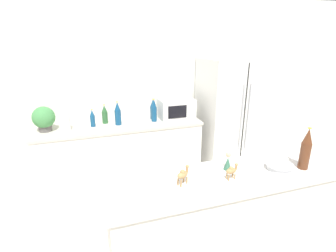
% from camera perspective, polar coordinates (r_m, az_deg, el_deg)
% --- Properties ---
extents(wall_back, '(8.00, 0.06, 2.55)m').
position_cam_1_polar(wall_back, '(3.89, -4.35, 8.21)').
color(wall_back, silver).
rests_on(wall_back, ground_plane).
extents(back_counter, '(2.19, 0.63, 0.88)m').
position_cam_1_polar(back_counter, '(3.74, -10.07, -5.89)').
color(back_counter, white).
rests_on(back_counter, ground_plane).
extents(refrigerator, '(0.88, 0.74, 1.71)m').
position_cam_1_polar(refrigerator, '(4.07, 13.37, 2.11)').
color(refrigerator, white).
rests_on(refrigerator, ground_plane).
extents(bar_counter, '(1.78, 0.52, 1.01)m').
position_cam_1_polar(bar_counter, '(2.31, 11.23, -21.57)').
color(bar_counter, silver).
rests_on(bar_counter, ground_plane).
extents(potted_plant, '(0.27, 0.27, 0.31)m').
position_cam_1_polar(potted_plant, '(3.54, -25.43, 1.52)').
color(potted_plant, '#595451').
rests_on(potted_plant, back_counter).
extents(paper_towel_roll, '(0.11, 0.11, 0.25)m').
position_cam_1_polar(paper_towel_roll, '(3.46, -21.46, 0.98)').
color(paper_towel_roll, white).
rests_on(paper_towel_roll, back_counter).
extents(microwave, '(0.48, 0.37, 0.28)m').
position_cam_1_polar(microwave, '(3.74, 1.73, 3.86)').
color(microwave, white).
rests_on(microwave, back_counter).
extents(back_bottle_0, '(0.08, 0.08, 0.26)m').
position_cam_1_polar(back_bottle_0, '(3.61, -13.61, 2.47)').
color(back_bottle_0, '#2D6033').
rests_on(back_bottle_0, back_counter).
extents(back_bottle_1, '(0.06, 0.06, 0.23)m').
position_cam_1_polar(back_bottle_1, '(3.52, -16.12, 1.61)').
color(back_bottle_1, navy).
rests_on(back_bottle_1, back_counter).
extents(back_bottle_2, '(0.08, 0.08, 0.29)m').
position_cam_1_polar(back_bottle_2, '(3.70, -3.32, 3.63)').
color(back_bottle_2, navy).
rests_on(back_bottle_2, back_counter).
extents(back_bottle_3, '(0.08, 0.08, 0.31)m').
position_cam_1_polar(back_bottle_3, '(3.51, -10.88, 2.65)').
color(back_bottle_3, navy).
rests_on(back_bottle_3, back_counter).
extents(back_bottle_4, '(0.07, 0.07, 0.31)m').
position_cam_1_polar(back_bottle_4, '(3.59, -3.06, 3.36)').
color(back_bottle_4, navy).
rests_on(back_bottle_4, back_counter).
extents(wine_bottle, '(0.08, 0.08, 0.34)m').
position_cam_1_polar(wine_bottle, '(2.28, 27.81, -4.50)').
color(wine_bottle, '#562D19').
rests_on(wine_bottle, bar_counter).
extents(fruit_bowl, '(0.21, 0.21, 0.05)m').
position_cam_1_polar(fruit_bowl, '(2.24, 23.13, -8.04)').
color(fruit_bowl, '#B7BABF').
rests_on(fruit_bowl, bar_counter).
extents(camel_figurine, '(0.10, 0.05, 0.12)m').
position_cam_1_polar(camel_figurine, '(1.97, 13.70, -9.37)').
color(camel_figurine, '#A87F4C').
rests_on(camel_figurine, bar_counter).
extents(camel_figurine_second, '(0.11, 0.09, 0.14)m').
position_cam_1_polar(camel_figurine_second, '(1.85, 3.29, -10.42)').
color(camel_figurine_second, '#A87F4C').
rests_on(camel_figurine_second, bar_counter).
extents(wise_man_figurine_crimson, '(0.06, 0.06, 0.14)m').
position_cam_1_polar(wise_man_figurine_crimson, '(2.10, 12.88, -7.68)').
color(wise_man_figurine_crimson, '#33664C').
rests_on(wise_man_figurine_crimson, bar_counter).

